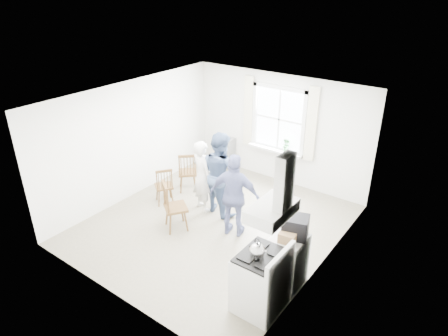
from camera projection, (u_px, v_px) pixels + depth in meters
room_shell at (214, 166)px, 7.52m from camera, size 4.62×5.12×2.64m
window_assembly at (278, 123)px, 9.22m from camera, size 1.88×0.24×1.70m
range_hood at (276, 201)px, 5.17m from camera, size 0.45×0.76×0.94m
shelf_unit at (226, 153)px, 10.35m from camera, size 0.40×0.30×0.80m
gas_stove at (261, 281)px, 5.88m from camera, size 0.68×0.76×1.12m
kettle at (257, 251)px, 5.61m from camera, size 0.22×0.22×0.31m
low_cabinet at (288, 260)px, 6.36m from camera, size 0.50×0.55×0.90m
stereo_stack at (295, 227)px, 6.12m from camera, size 0.46×0.44×0.34m
cardboard_box at (287, 238)px, 6.00m from camera, size 0.27×0.21×0.16m
windsor_chair_a at (187, 169)px, 9.05m from camera, size 0.57×0.57×0.97m
windsor_chair_b at (170, 201)px, 7.67m from camera, size 0.59×0.59×1.03m
windsor_chair_c at (164, 183)px, 8.56m from camera, size 0.51×0.51×0.88m
person_left at (202, 176)px, 8.29m from camera, size 0.73×0.73×1.57m
person_mid at (220, 173)px, 8.18m from camera, size 1.05×1.05×1.78m
person_right at (235, 196)px, 7.44m from camera, size 1.21×1.21×1.67m
potted_plant at (286, 145)px, 9.20m from camera, size 0.24×0.24×0.34m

